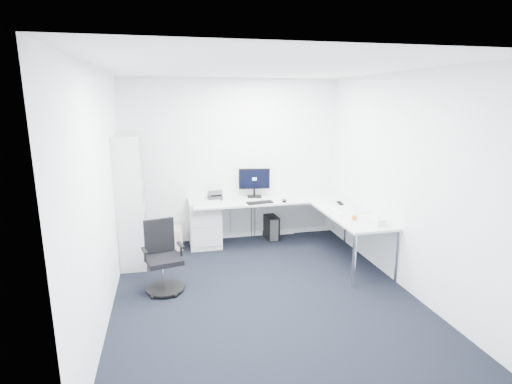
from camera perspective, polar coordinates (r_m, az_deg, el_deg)
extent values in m
plane|color=black|center=(5.15, 1.00, -14.21)|extent=(4.20, 4.20, 0.00)
plane|color=white|center=(4.58, 1.14, 17.32)|extent=(4.20, 4.20, 0.00)
cube|color=white|center=(6.71, -3.25, 4.44)|extent=(3.60, 0.02, 2.70)
cube|color=white|center=(2.78, 11.62, -8.68)|extent=(3.60, 0.02, 2.70)
cube|color=white|center=(4.61, -21.23, -0.52)|extent=(0.02, 4.20, 2.70)
cube|color=white|center=(5.40, 19.96, 1.50)|extent=(0.02, 4.20, 2.70)
cube|color=#BBBDBE|center=(6.63, -7.36, -4.30)|extent=(0.50, 0.63, 0.77)
cube|color=black|center=(6.94, 2.13, -4.99)|extent=(0.22, 0.43, 0.41)
cube|color=beige|center=(6.64, -11.19, -6.42)|extent=(0.16, 0.36, 0.34)
cube|color=silver|center=(7.21, 4.04, -5.84)|extent=(0.34, 0.06, 0.04)
cube|color=black|center=(6.33, 0.55, -1.51)|extent=(0.43, 0.21, 0.02)
cube|color=black|center=(6.42, 4.05, -1.27)|extent=(0.08, 0.11, 0.03)
cube|color=silver|center=(5.97, 11.47, -2.71)|extent=(0.12, 0.41, 0.01)
sphere|color=#D06712|center=(5.61, 13.85, -3.55)|extent=(0.07, 0.07, 0.07)
cube|color=silver|center=(5.52, 16.79, -3.93)|extent=(0.16, 0.27, 0.09)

